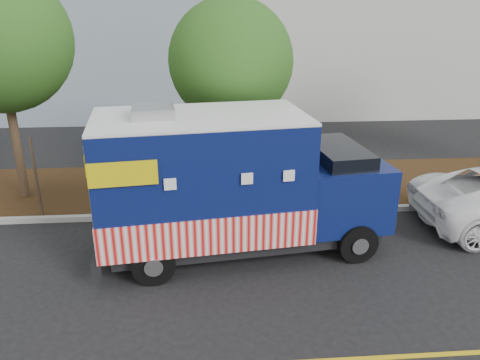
{
  "coord_description": "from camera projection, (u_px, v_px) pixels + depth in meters",
  "views": [
    {
      "loc": [
        0.25,
        -10.62,
        5.73
      ],
      "look_at": [
        1.1,
        0.6,
        1.39
      ],
      "focal_mm": 35.0,
      "sensor_mm": 36.0,
      "label": 1
    }
  ],
  "objects": [
    {
      "name": "ground",
      "position": [
        199.0,
        240.0,
        11.92
      ],
      "size": [
        120.0,
        120.0,
        0.0
      ],
      "primitive_type": "plane",
      "color": "black",
      "rests_on": "ground"
    },
    {
      "name": "curb",
      "position": [
        199.0,
        214.0,
        13.2
      ],
      "size": [
        120.0,
        0.18,
        0.15
      ],
      "primitive_type": "cube",
      "color": "#9E9E99",
      "rests_on": "ground"
    },
    {
      "name": "mulch_strip",
      "position": [
        199.0,
        187.0,
        15.15
      ],
      "size": [
        120.0,
        4.0,
        0.15
      ],
      "primitive_type": "cube",
      "color": "black",
      "rests_on": "ground"
    },
    {
      "name": "tree_b",
      "position": [
        231.0,
        61.0,
        13.31
      ],
      "size": [
        3.56,
        3.56,
        5.89
      ],
      "color": "#38281C",
      "rests_on": "ground"
    },
    {
      "name": "sign_post",
      "position": [
        37.0,
        179.0,
        12.63
      ],
      "size": [
        0.06,
        0.06,
        2.4
      ],
      "primitive_type": "cube",
      "color": "#473828",
      "rests_on": "ground"
    },
    {
      "name": "food_truck",
      "position": [
        228.0,
        187.0,
        10.94
      ],
      "size": [
        7.12,
        3.37,
        3.62
      ],
      "rotation": [
        0.0,
        0.0,
        0.12
      ],
      "color": "black",
      "rests_on": "ground"
    }
  ]
}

